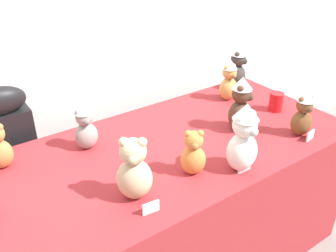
# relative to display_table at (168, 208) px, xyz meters

# --- Properties ---
(wall_back) EXTENTS (7.00, 0.08, 2.60)m
(wall_back) POSITION_rel_display_table_xyz_m (0.00, 0.70, 0.90)
(wall_back) COLOR white
(wall_back) RESTS_ON ground_plane
(display_table) EXTENTS (1.94, 0.90, 0.79)m
(display_table) POSITION_rel_display_table_xyz_m (0.00, 0.00, 0.00)
(display_table) COLOR maroon
(display_table) RESTS_ON ground_plane
(instrument_case) EXTENTS (0.28, 0.12, 1.06)m
(instrument_case) POSITION_rel_display_table_xyz_m (-0.63, 0.58, 0.14)
(instrument_case) COLOR black
(instrument_case) RESTS_ON ground_plane
(teddy_bear_honey) EXTENTS (0.12, 0.10, 0.26)m
(teddy_bear_honey) POSITION_rel_display_table_xyz_m (0.62, 0.24, 0.52)
(teddy_bear_honey) COLOR tan
(teddy_bear_honey) RESTS_ON display_table
(teddy_bear_snow) EXTENTS (0.15, 0.13, 0.33)m
(teddy_bear_snow) POSITION_rel_display_table_xyz_m (0.17, -0.33, 0.55)
(teddy_bear_snow) COLOR white
(teddy_bear_snow) RESTS_ON display_table
(teddy_bear_sand) EXTENTS (0.19, 0.18, 0.28)m
(teddy_bear_sand) POSITION_rel_display_table_xyz_m (-0.32, -0.23, 0.53)
(teddy_bear_sand) COLOR #CCB78E
(teddy_bear_sand) RESTS_ON display_table
(teddy_bear_charcoal) EXTENTS (0.17, 0.16, 0.29)m
(teddy_bear_charcoal) POSITION_rel_display_table_xyz_m (0.79, 0.35, 0.54)
(teddy_bear_charcoal) COLOR #383533
(teddy_bear_charcoal) RESTS_ON display_table
(teddy_bear_cocoa) EXTENTS (0.18, 0.17, 0.30)m
(teddy_bear_cocoa) POSITION_rel_display_table_xyz_m (0.41, -0.07, 0.54)
(teddy_bear_cocoa) COLOR #4C3323
(teddy_bear_cocoa) RESTS_ON display_table
(teddy_bear_ginger) EXTENTS (0.14, 0.14, 0.22)m
(teddy_bear_ginger) POSITION_rel_display_table_xyz_m (-0.03, -0.24, 0.50)
(teddy_bear_ginger) COLOR #D17F3D
(teddy_bear_ginger) RESTS_ON display_table
(teddy_bear_ash) EXTENTS (0.12, 0.10, 0.25)m
(teddy_bear_ash) POSITION_rel_display_table_xyz_m (-0.33, 0.22, 0.52)
(teddy_bear_ash) COLOR gray
(teddy_bear_ash) RESTS_ON display_table
(teddy_bear_chestnut) EXTENTS (0.13, 0.11, 0.25)m
(teddy_bear_chestnut) POSITION_rel_display_table_xyz_m (0.63, -0.29, 0.52)
(teddy_bear_chestnut) COLOR brown
(teddy_bear_chestnut) RESTS_ON display_table
(party_cup_red) EXTENTS (0.08, 0.08, 0.11)m
(party_cup_red) POSITION_rel_display_table_xyz_m (0.75, -0.03, 0.45)
(party_cup_red) COLOR red
(party_cup_red) RESTS_ON display_table
(name_card_front_left) EXTENTS (0.07, 0.01, 0.05)m
(name_card_front_left) POSITION_rel_display_table_xyz_m (0.17, -0.36, 0.42)
(name_card_front_left) COLOR white
(name_card_front_left) RESTS_ON display_table
(name_card_front_middle) EXTENTS (0.07, 0.02, 0.05)m
(name_card_front_middle) POSITION_rel_display_table_xyz_m (0.63, -0.36, 0.42)
(name_card_front_middle) COLOR white
(name_card_front_middle) RESTS_ON display_table
(name_card_front_right) EXTENTS (0.07, 0.02, 0.05)m
(name_card_front_right) POSITION_rel_display_table_xyz_m (-0.32, -0.35, 0.42)
(name_card_front_right) COLOR white
(name_card_front_right) RESTS_ON display_table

